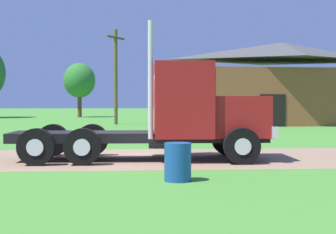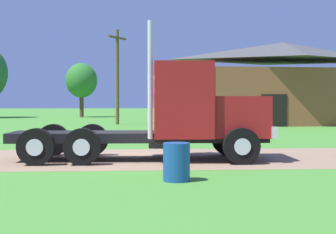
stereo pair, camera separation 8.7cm
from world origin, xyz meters
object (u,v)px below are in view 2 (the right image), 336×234
(steel_barrel, at_px, (176,162))
(utility_pole_near, at_px, (117,74))
(truck_foreground_white, at_px, (180,115))
(shed_building, at_px, (283,85))

(steel_barrel, xyz_separation_m, utility_pole_near, (-2.35, 25.94, 3.34))
(truck_foreground_white, bearing_deg, steel_barrel, -96.26)
(steel_barrel, distance_m, shed_building, 27.11)
(truck_foreground_white, relative_size, shed_building, 0.60)
(shed_building, relative_size, utility_pole_near, 1.82)
(shed_building, distance_m, utility_pole_near, 12.36)
(truck_foreground_white, bearing_deg, shed_building, 65.77)
(truck_foreground_white, height_order, steel_barrel, truck_foreground_white)
(truck_foreground_white, distance_m, utility_pole_near, 22.31)
(truck_foreground_white, height_order, shed_building, shed_building)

